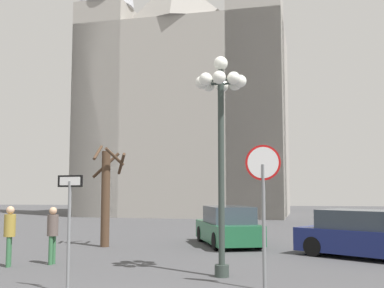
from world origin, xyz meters
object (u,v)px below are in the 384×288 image
(stop_sign, at_px, (263,187))
(parked_car_near_navy, at_px, (366,236))
(parked_car_far_green, at_px, (228,227))
(bare_tree, at_px, (106,193))
(street_lamp, at_px, (221,116))
(pedestrian_standing, at_px, (10,230))
(cathedral, at_px, (184,76))
(pedestrian_walking, at_px, (53,230))
(one_way_arrow_sign, at_px, (69,218))

(stop_sign, bearing_deg, parked_car_near_navy, 58.66)
(parked_car_near_navy, relative_size, parked_car_far_green, 0.98)
(bare_tree, bearing_deg, parked_car_near_navy, -11.13)
(stop_sign, relative_size, parked_car_near_navy, 0.68)
(street_lamp, relative_size, pedestrian_standing, 3.31)
(parked_car_near_navy, relative_size, pedestrian_standing, 2.71)
(parked_car_far_green, bearing_deg, pedestrian_standing, -133.28)
(cathedral, distance_m, pedestrian_walking, 29.16)
(one_way_arrow_sign, relative_size, parked_car_far_green, 0.53)
(cathedral, bearing_deg, pedestrian_standing, -91.51)
(parked_car_far_green, bearing_deg, one_way_arrow_sign, -106.76)
(pedestrian_walking, xyz_separation_m, pedestrian_standing, (-1.02, -0.60, 0.03))
(pedestrian_standing, bearing_deg, street_lamp, -6.84)
(one_way_arrow_sign, xyz_separation_m, pedestrian_walking, (-2.00, 3.68, -0.56))
(bare_tree, relative_size, pedestrian_standing, 2.31)
(bare_tree, distance_m, parked_car_far_green, 4.94)
(cathedral, distance_m, one_way_arrow_sign, 32.49)
(parked_car_far_green, distance_m, pedestrian_walking, 7.35)
(street_lamp, bearing_deg, parked_car_near_navy, 42.35)
(one_way_arrow_sign, bearing_deg, street_lamp, 37.42)
(street_lamp, height_order, parked_car_near_navy, street_lamp)
(stop_sign, xyz_separation_m, bare_tree, (-5.95, 7.22, -0.19))
(bare_tree, bearing_deg, parked_car_far_green, 13.77)
(one_way_arrow_sign, bearing_deg, stop_sign, 12.32)
(parked_car_far_green, xyz_separation_m, pedestrian_standing, (-5.81, -6.17, 0.32))
(cathedral, height_order, stop_sign, cathedral)
(stop_sign, relative_size, street_lamp, 0.56)
(street_lamp, relative_size, pedestrian_walking, 3.39)
(pedestrian_walking, bearing_deg, parked_car_far_green, 49.29)
(cathedral, bearing_deg, pedestrian_walking, -89.38)
(stop_sign, height_order, pedestrian_standing, stop_sign)
(cathedral, relative_size, pedestrian_walking, 23.22)
(cathedral, xyz_separation_m, street_lamp, (5.37, -28.30, -8.03))
(stop_sign, distance_m, bare_tree, 9.35)
(one_way_arrow_sign, relative_size, pedestrian_standing, 1.45)
(bare_tree, height_order, parked_car_near_navy, bare_tree)
(stop_sign, bearing_deg, bare_tree, 129.51)
(cathedral, height_order, parked_car_near_navy, cathedral)
(stop_sign, distance_m, street_lamp, 2.57)
(parked_car_far_green, distance_m, pedestrian_standing, 8.48)
(street_lamp, height_order, pedestrian_walking, street_lamp)
(one_way_arrow_sign, distance_m, pedestrian_walking, 4.23)
(bare_tree, bearing_deg, cathedral, 91.17)
(stop_sign, relative_size, parked_car_far_green, 0.67)
(cathedral, xyz_separation_m, one_way_arrow_sign, (2.30, -30.65, -10.54))
(pedestrian_walking, bearing_deg, stop_sign, -24.46)
(stop_sign, relative_size, pedestrian_standing, 1.86)
(stop_sign, distance_m, pedestrian_standing, 7.56)
(stop_sign, distance_m, one_way_arrow_sign, 4.26)
(stop_sign, height_order, parked_car_near_navy, stop_sign)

